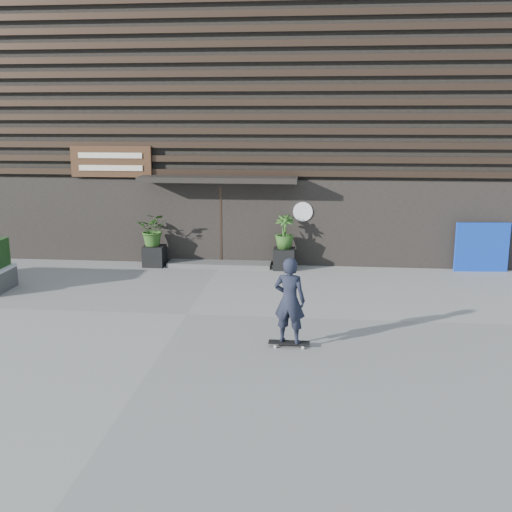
# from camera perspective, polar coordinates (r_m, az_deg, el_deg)

# --- Properties ---
(ground) EXTENTS (80.00, 80.00, 0.00)m
(ground) POSITION_cam_1_polar(r_m,az_deg,el_deg) (13.66, -6.43, -5.41)
(ground) COLOR gray
(ground) RESTS_ON ground
(entrance_step) EXTENTS (3.00, 0.80, 0.12)m
(entrance_step) POSITION_cam_1_polar(r_m,az_deg,el_deg) (18.00, -3.39, -0.73)
(entrance_step) COLOR #52524F
(entrance_step) RESTS_ON ground
(planter_pot_left) EXTENTS (0.60, 0.60, 0.60)m
(planter_pot_left) POSITION_cam_1_polar(r_m,az_deg,el_deg) (18.15, -9.43, 0.01)
(planter_pot_left) COLOR black
(planter_pot_left) RESTS_ON ground
(bamboo_left) EXTENTS (0.86, 0.75, 0.96)m
(bamboo_left) POSITION_cam_1_polar(r_m,az_deg,el_deg) (18.00, -9.52, 2.44)
(bamboo_left) COLOR #2D591E
(bamboo_left) RESTS_ON planter_pot_left
(planter_pot_right) EXTENTS (0.60, 0.60, 0.60)m
(planter_pot_right) POSITION_cam_1_polar(r_m,az_deg,el_deg) (17.56, 2.64, -0.26)
(planter_pot_right) COLOR black
(planter_pot_right) RESTS_ON ground
(bamboo_right) EXTENTS (0.54, 0.54, 0.96)m
(bamboo_right) POSITION_cam_1_polar(r_m,az_deg,el_deg) (17.40, 2.66, 2.25)
(bamboo_right) COLOR #2D591E
(bamboo_right) RESTS_ON planter_pot_right
(blue_tarp) EXTENTS (1.49, 0.23, 1.39)m
(blue_tarp) POSITION_cam_1_polar(r_m,az_deg,el_deg) (18.34, 20.27, 0.79)
(blue_tarp) COLOR #0D31AD
(blue_tarp) RESTS_ON ground
(building) EXTENTS (18.00, 11.00, 8.00)m
(building) POSITION_cam_1_polar(r_m,az_deg,el_deg) (22.82, -1.35, 12.07)
(building) COLOR black
(building) RESTS_ON ground
(skateboarder) EXTENTS (0.78, 0.51, 1.73)m
(skateboarder) POSITION_cam_1_polar(r_m,az_deg,el_deg) (11.45, 3.14, -4.18)
(skateboarder) COLOR black
(skateboarder) RESTS_ON ground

